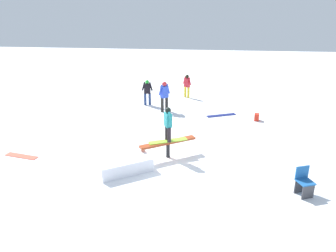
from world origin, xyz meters
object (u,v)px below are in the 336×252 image
at_px(loose_snowboard_navy, 221,115).
at_px(folding_chair, 304,182).
at_px(bystander_red, 187,85).
at_px(bystander_black, 147,91).
at_px(rail_feature, 168,144).
at_px(backpack_on_snow, 257,117).
at_px(loose_snowboard_coral, 21,156).
at_px(main_rider_on_rail, 168,125).
at_px(bystander_blue, 164,95).

relative_size(loose_snowboard_navy, folding_chair, 1.77).
distance_m(bystander_red, folding_chair, 11.19).
bearing_deg(loose_snowboard_navy, bystander_black, -42.17).
height_order(rail_feature, backpack_on_snow, rail_feature).
bearing_deg(bystander_black, loose_snowboard_coral, -117.61).
relative_size(main_rider_on_rail, backpack_on_snow, 4.20).
xyz_separation_m(bystander_black, folding_chair, (6.23, -8.53, -0.39)).
xyz_separation_m(main_rider_on_rail, bystander_black, (-1.92, 6.47, -0.47)).
xyz_separation_m(bystander_red, backpack_on_snow, (3.66, -3.77, -0.61)).
height_order(main_rider_on_rail, backpack_on_snow, main_rider_on_rail).
xyz_separation_m(main_rider_on_rail, bystander_blue, (-0.83, 5.45, -0.38)).
xyz_separation_m(folding_chair, backpack_on_snow, (-0.47, 6.62, -0.24)).
relative_size(bystander_red, backpack_on_snow, 4.11).
bearing_deg(loose_snowboard_navy, backpack_on_snow, 138.38).
relative_size(bystander_blue, loose_snowboard_navy, 1.03).
bearing_deg(backpack_on_snow, bystander_black, -99.67).
relative_size(rail_feature, loose_snowboard_coral, 1.51).
bearing_deg(bystander_black, folding_chair, -54.65).
bearing_deg(folding_chair, loose_snowboard_coral, 149.85).
xyz_separation_m(rail_feature, folding_chair, (4.31, -2.06, -0.13)).
bearing_deg(bystander_red, backpack_on_snow, -8.72).
xyz_separation_m(loose_snowboard_coral, backpack_on_snow, (9.32, 5.14, 0.16)).
height_order(loose_snowboard_navy, folding_chair, folding_chair).
bearing_deg(loose_snowboard_navy, bystander_blue, -30.13).
height_order(rail_feature, bystander_black, bystander_black).
relative_size(loose_snowboard_coral, loose_snowboard_navy, 0.85).
distance_m(bystander_black, loose_snowboard_coral, 7.94).
distance_m(rail_feature, bystander_blue, 5.52).
distance_m(rail_feature, backpack_on_snow, 5.97).
bearing_deg(loose_snowboard_coral, loose_snowboard_navy, -132.06).
bearing_deg(main_rider_on_rail, loose_snowboard_coral, 160.78).
bearing_deg(loose_snowboard_coral, bystander_red, -111.16).
bearing_deg(bystander_red, bystander_blue, -72.02).
height_order(bystander_blue, loose_snowboard_coral, bystander_blue).
relative_size(rail_feature, backpack_on_snow, 5.85).
distance_m(rail_feature, loose_snowboard_navy, 5.57).
relative_size(rail_feature, main_rider_on_rail, 1.39).
bearing_deg(bystander_blue, loose_snowboard_coral, -171.57).
height_order(bystander_red, loose_snowboard_navy, bystander_red).
relative_size(bystander_red, loose_snowboard_coral, 1.06).
relative_size(bystander_black, loose_snowboard_coral, 1.09).
bearing_deg(rail_feature, bystander_blue, 64.79).
relative_size(rail_feature, loose_snowboard_navy, 1.28).
xyz_separation_m(bystander_black, loose_snowboard_navy, (4.07, -1.36, -0.80)).
height_order(loose_snowboard_coral, backpack_on_snow, backpack_on_snow).
xyz_separation_m(rail_feature, loose_snowboard_coral, (-5.49, -0.58, -0.53)).
relative_size(bystander_black, loose_snowboard_navy, 0.92).
distance_m(bystander_red, bystander_blue, 3.06).
height_order(bystander_black, backpack_on_snow, bystander_black).
height_order(bystander_black, loose_snowboard_coral, bystander_black).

